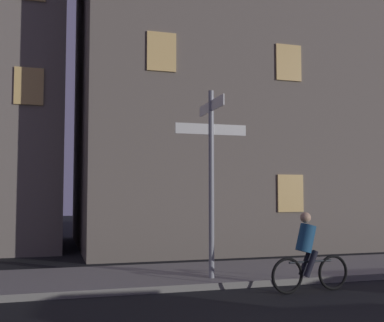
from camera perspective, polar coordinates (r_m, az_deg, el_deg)
sidewalk_kerb at (r=11.62m, az=0.21°, el=-13.41°), size 40.00×3.04×0.14m
signpost at (r=10.65m, az=2.32°, el=-0.40°), size 1.66×1.65×4.16m
cyclist at (r=10.15m, az=13.70°, el=-10.82°), size 1.82×0.36×1.61m
building_right_block at (r=20.72m, az=5.33°, el=12.74°), size 12.81×9.11×15.84m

